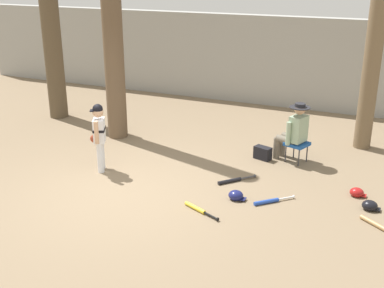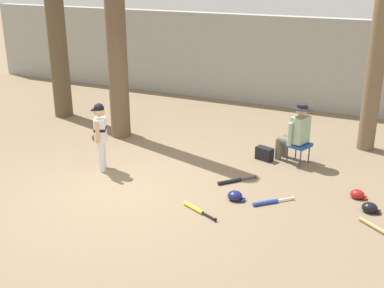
% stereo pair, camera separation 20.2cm
% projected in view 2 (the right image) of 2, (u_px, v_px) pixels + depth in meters
% --- Properties ---
extents(ground_plane, '(60.00, 60.00, 0.00)m').
position_uv_depth(ground_plane, '(123.00, 192.00, 8.39)').
color(ground_plane, '#7F6B51').
extents(concrete_back_wall, '(18.00, 0.36, 2.41)m').
position_uv_depth(concrete_back_wall, '(251.00, 59.00, 13.53)').
color(concrete_back_wall, '#9E9E99').
rests_on(concrete_back_wall, ground).
extents(tree_near_player, '(0.62, 0.62, 6.13)m').
position_uv_depth(tree_near_player, '(115.00, 11.00, 10.21)').
color(tree_near_player, brown).
rests_on(tree_near_player, ground).
extents(tree_behind_spectator, '(0.51, 0.51, 5.79)m').
position_uv_depth(tree_behind_spectator, '(381.00, 21.00, 9.48)').
color(tree_behind_spectator, brown).
rests_on(tree_behind_spectator, ground).
extents(young_ballplayer, '(0.49, 0.54, 1.31)m').
position_uv_depth(young_ballplayer, '(100.00, 132.00, 9.08)').
color(young_ballplayer, white).
rests_on(young_ballplayer, ground).
extents(folding_stool, '(0.51, 0.51, 0.41)m').
position_uv_depth(folding_stool, '(299.00, 146.00, 9.51)').
color(folding_stool, '#194C9E').
rests_on(folding_stool, ground).
extents(seated_spectator, '(0.68, 0.54, 1.20)m').
position_uv_depth(seated_spectator, '(296.00, 131.00, 9.47)').
color(seated_spectator, '#6B6051').
rests_on(seated_spectator, ground).
extents(handbag_beside_stool, '(0.38, 0.28, 0.26)m').
position_uv_depth(handbag_beside_stool, '(264.00, 154.00, 9.74)').
color(handbag_beside_stool, black).
rests_on(handbag_beside_stool, ground).
extents(tree_far_left, '(0.75, 0.75, 4.77)m').
position_uv_depth(tree_far_left, '(57.00, 37.00, 11.96)').
color(tree_far_left, brown).
rests_on(tree_far_left, ground).
extents(bat_wood_tan, '(0.69, 0.53, 0.07)m').
position_uv_depth(bat_wood_tan, '(376.00, 228.00, 7.20)').
color(bat_wood_tan, tan).
rests_on(bat_wood_tan, ground).
extents(bat_blue_youth, '(0.57, 0.57, 0.07)m').
position_uv_depth(bat_blue_youth, '(269.00, 202.00, 7.97)').
color(bat_blue_youth, '#2347AD').
rests_on(bat_blue_youth, ground).
extents(bat_yellow_trainer, '(0.70, 0.36, 0.07)m').
position_uv_depth(bat_yellow_trainer, '(196.00, 209.00, 7.74)').
color(bat_yellow_trainer, yellow).
rests_on(bat_yellow_trainer, ground).
extents(bat_black_composite, '(0.55, 0.62, 0.07)m').
position_uv_depth(bat_black_composite, '(233.00, 181.00, 8.75)').
color(bat_black_composite, black).
rests_on(bat_black_composite, ground).
extents(batting_helmet_black, '(0.29, 0.23, 0.17)m').
position_uv_depth(batting_helmet_black, '(370.00, 208.00, 7.70)').
color(batting_helmet_black, black).
rests_on(batting_helmet_black, ground).
extents(batting_helmet_red, '(0.28, 0.21, 0.16)m').
position_uv_depth(batting_helmet_red, '(357.00, 194.00, 8.16)').
color(batting_helmet_red, '#A81919').
rests_on(batting_helmet_red, ground).
extents(batting_helmet_navy, '(0.30, 0.23, 0.17)m').
position_uv_depth(batting_helmet_navy, '(235.00, 196.00, 8.09)').
color(batting_helmet_navy, navy).
rests_on(batting_helmet_navy, ground).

